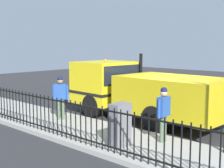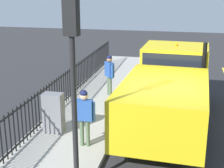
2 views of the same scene
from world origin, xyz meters
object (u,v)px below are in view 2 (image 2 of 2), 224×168
work_truck (170,84)px  pedestrian_distant (84,112)px  traffic_light_near (72,55)px  worker_standing (109,71)px  utility_cabinet (54,113)px

work_truck → pedestrian_distant: work_truck is taller
pedestrian_distant → traffic_light_near: size_ratio=0.39×
pedestrian_distant → traffic_light_near: bearing=97.6°
worker_standing → pedestrian_distant: size_ratio=1.02×
utility_cabinet → worker_standing: bearing=-103.0°
work_truck → worker_standing: (2.51, -1.68, -0.11)m
work_truck → utility_cabinet: (3.38, 2.13, -0.52)m
traffic_light_near → work_truck: bearing=74.3°
pedestrian_distant → utility_cabinet: 1.43m
pedestrian_distant → utility_cabinet: bearing=-32.7°
pedestrian_distant → utility_cabinet: pedestrian_distant is taller
work_truck → worker_standing: work_truck is taller
worker_standing → traffic_light_near: (-0.65, 6.27, 1.97)m
pedestrian_distant → worker_standing: bearing=-89.1°
traffic_light_near → worker_standing: bearing=102.2°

